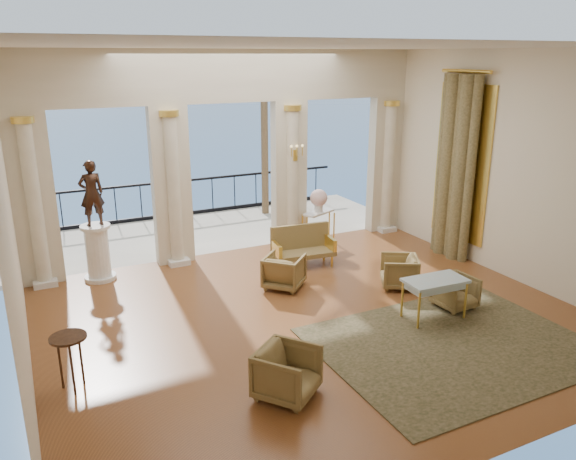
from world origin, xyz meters
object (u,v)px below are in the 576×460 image
armchair_c (399,270)px  side_table (69,344)px  console_table (318,217)px  pedestal (98,254)px  armchair_a (287,371)px  game_table (435,283)px  armchair_b (455,291)px  settee (302,246)px  statue (91,193)px  armchair_d (284,270)px

armchair_c → side_table: bearing=-51.6°
console_table → side_table: 7.23m
pedestal → armchair_c: bearing=-30.0°
armchair_a → game_table: (3.29, 0.98, 0.27)m
armchair_b → settee: bearing=112.1°
statue → armchair_a: bearing=99.0°
armchair_a → armchair_b: bearing=-21.7°
game_table → side_table: (-5.84, 0.47, 0.03)m
settee → armchair_b: bearing=-58.4°
pedestal → armchair_b: bearing=-37.3°
armchair_c → side_table: 6.23m
game_table → settee: bearing=107.3°
pedestal → console_table: pedestal is taller
game_table → side_table: size_ratio=1.36×
armchair_c → side_table: (-6.15, -0.92, 0.33)m
armchair_c → game_table: game_table is taller
side_table → game_table: bearing=-4.6°
console_table → side_table: size_ratio=1.12×
armchair_a → armchair_c: armchair_a is taller
statue → console_table: bearing=172.8°
armchair_c → armchair_d: bearing=-85.6°
armchair_d → console_table: bearing=-87.2°
settee → console_table: settee is taller
game_table → statue: size_ratio=0.83×
settee → game_table: 3.40m
game_table → statue: bearing=141.1°
statue → side_table: 4.19m
armchair_b → side_table: bearing=174.1°
side_table → console_table: bearing=33.3°
armchair_d → game_table: armchair_d is taller
armchair_b → pedestal: (-5.54, 4.23, 0.22)m
statue → pedestal: bearing=-52.7°
armchair_c → armchair_d: 2.26m
armchair_c → statue: (-5.22, 3.01, 1.45)m
armchair_d → settee: settee is taller
armchair_d → side_table: 4.54m
game_table → pedestal: 6.59m
statue → side_table: bearing=68.9°
console_table → armchair_d: bearing=-156.8°
armchair_b → pedestal: bearing=139.5°
settee → pedestal: pedestal is taller
armchair_b → settee: (-1.48, 3.12, 0.11)m
game_table → pedestal: (-4.91, 4.39, -0.10)m
armchair_b → side_table: side_table is taller
settee → side_table: settee is taller
settee → console_table: 1.57m
settee → statue: (-4.07, 1.11, 1.37)m
armchair_d → statue: (-3.18, 2.03, 1.44)m
armchair_c → console_table: console_table is taller
armchair_b → pedestal: pedestal is taller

